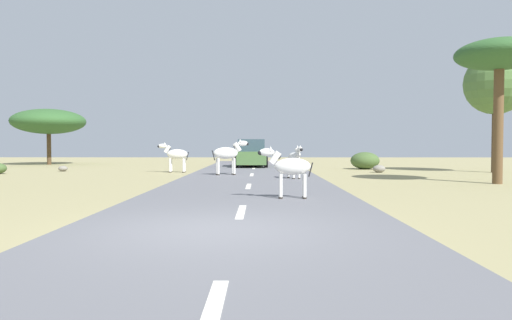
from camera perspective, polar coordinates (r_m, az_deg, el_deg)
name	(u,v)px	position (r m, az deg, el deg)	size (l,w,h in m)	color
ground_plane	(211,232)	(7.99, -5.44, -8.70)	(90.00, 90.00, 0.00)	#998E60
road	(236,230)	(7.95, -2.42, -8.56)	(6.00, 64.00, 0.05)	slate
lane_markings	(233,241)	(6.97, -2.86, -9.83)	(0.16, 56.00, 0.01)	silver
zebra_0	(294,159)	(19.47, 4.70, 0.18)	(0.67, 1.44, 1.39)	silver
zebra_1	(228,154)	(21.81, -3.46, 0.79)	(1.72, 0.78, 1.66)	silver
zebra_2	(289,167)	(12.35, 4.09, -0.87)	(1.46, 0.41, 1.38)	silver
zebra_4	(175,155)	(24.79, -9.77, 0.66)	(1.67, 0.49, 1.57)	silver
car_0	(254,152)	(37.54, -0.19, 0.97)	(2.07, 4.36, 1.74)	red
car_1	(251,154)	(29.88, -0.60, 0.73)	(2.11, 4.38, 1.74)	#476B38
tree_1	(496,84)	(27.59, 27.17, 8.22)	(3.20, 3.20, 6.23)	#4C3823
tree_2	(499,58)	(19.85, 27.50, 11.00)	(3.17, 3.17, 5.35)	brown
tree_3	(49,122)	(37.09, -23.92, 4.29)	(5.15, 5.15, 4.02)	#4C3823
bush_2	(365,161)	(28.44, 13.12, -0.07)	(1.69, 1.52, 1.02)	#425B2D
rock_0	(63,169)	(27.56, -22.43, -0.97)	(0.49, 0.43, 0.30)	gray
rock_1	(379,169)	(25.26, 14.74, -1.04)	(0.65, 0.52, 0.39)	gray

